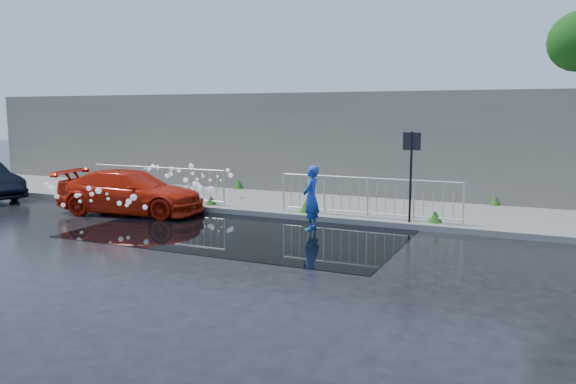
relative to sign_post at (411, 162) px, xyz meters
name	(u,v)px	position (x,y,z in m)	size (l,w,h in m)	color
ground	(206,238)	(-4.20, -3.10, -1.72)	(90.00, 90.00, 0.00)	black
pavement	(291,204)	(-4.20, 1.90, -1.65)	(30.00, 4.00, 0.15)	#62625D
curb	(263,214)	(-4.20, -0.10, -1.64)	(30.00, 0.25, 0.16)	#62625D
retaining_wall	(317,143)	(-4.20, 4.10, 0.18)	(30.00, 0.60, 3.50)	#6C655B
puddle	(245,231)	(-3.70, -2.10, -1.72)	(8.00, 5.00, 0.01)	black
sign_post	(411,162)	(0.00, 0.00, 0.00)	(0.45, 0.06, 2.50)	black
railing_left	(157,183)	(-8.20, 0.25, -0.99)	(5.05, 0.05, 1.10)	silver
railing_right	(368,196)	(-1.20, 0.25, -0.99)	(5.05, 0.05, 1.10)	silver
weeds	(279,198)	(-4.42, 1.43, -1.40)	(12.17, 3.93, 0.39)	#1E4A13
water_spray	(152,184)	(-8.16, -0.06, -0.99)	(3.59, 5.18, 1.01)	white
red_car	(131,192)	(-7.99, -1.26, -1.08)	(1.80, 4.42, 1.28)	red
person	(311,198)	(-2.26, -1.21, -0.90)	(0.60, 0.40, 1.65)	blue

